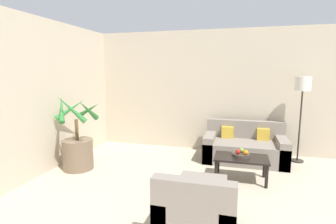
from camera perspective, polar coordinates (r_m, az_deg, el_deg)
wall_back at (r=5.96m, az=16.89°, el=4.21°), size 8.46×0.06×2.70m
potted_palm at (r=5.12m, az=-19.06°, el=-7.25°), size 0.83×0.81×1.40m
sofa_loveseat at (r=5.56m, az=16.32°, el=-7.51°), size 1.59×0.88×0.77m
floor_lamp at (r=5.69m, az=27.24°, el=4.22°), size 0.29×0.29×1.70m
coffee_table at (r=4.55m, az=15.63°, el=-10.09°), size 0.86×0.52×0.40m
fruit_bowl at (r=4.54m, az=15.59°, el=-9.01°), size 0.28×0.28×0.06m
apple_red at (r=4.47m, az=15.01°, el=-8.35°), size 0.08×0.08×0.08m
apple_green at (r=4.57m, az=15.72°, el=-8.02°), size 0.08×0.08×0.08m
orange_fruit at (r=4.48m, az=16.63°, el=-8.42°), size 0.08×0.08×0.08m
armchair at (r=3.05m, az=6.36°, el=-21.34°), size 0.82×0.78×0.77m
ottoman at (r=3.75m, az=7.48°, el=-16.69°), size 0.63×0.46×0.35m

